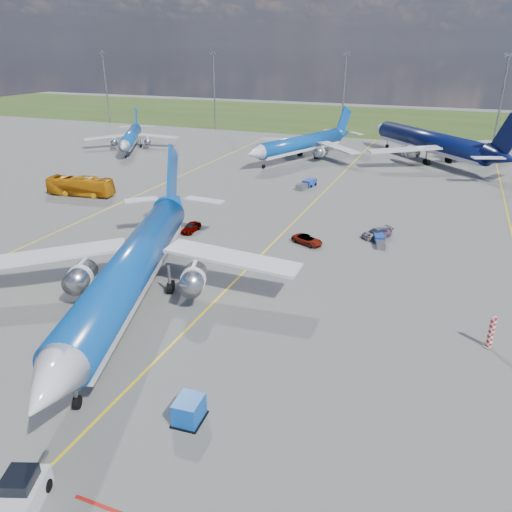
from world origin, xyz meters
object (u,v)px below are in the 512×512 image
at_px(baggage_tug_c, 307,184).
at_px(pushback_tug, 18,498).
at_px(service_car_b, 307,240).
at_px(bg_jet_nw, 132,149).
at_px(service_car_a, 191,227).
at_px(bg_jet_n, 428,161).
at_px(uld_container, 189,410).
at_px(bg_jet_nnw, 301,159).
at_px(apron_bus, 80,186).
at_px(main_airliner, 137,305).
at_px(service_car_c, 377,233).
at_px(warning_post, 491,332).
at_px(baggage_tug_w, 379,240).

bearing_deg(baggage_tug_c, pushback_tug, -74.44).
bearing_deg(service_car_b, baggage_tug_c, 41.33).
relative_size(bg_jet_nw, service_car_a, 8.49).
bearing_deg(bg_jet_n, uld_container, 42.18).
height_order(bg_jet_nnw, apron_bus, bg_jet_nnw).
relative_size(bg_jet_nw, pushback_tug, 5.44).
relative_size(bg_jet_n, service_car_b, 11.16).
xyz_separation_m(service_car_b, baggage_tug_c, (-8.14, 27.69, -0.01)).
distance_m(bg_jet_nnw, pushback_tug, 97.93).
height_order(uld_container, apron_bus, apron_bus).
bearing_deg(bg_jet_n, baggage_tug_c, 17.00).
bearing_deg(bg_jet_nw, pushback_tug, -86.51).
xyz_separation_m(pushback_tug, apron_bus, (-39.84, 53.60, 0.83)).
bearing_deg(pushback_tug, main_airliner, 88.48).
bearing_deg(bg_jet_n, service_car_c, 44.62).
bearing_deg(pushback_tug, baggage_tug_c, 73.38).
bearing_deg(pushback_tug, apron_bus, 106.55).
relative_size(bg_jet_nnw, uld_container, 17.91).
bearing_deg(uld_container, service_car_a, 114.50).
bearing_deg(main_airliner, warning_post, -10.13).
xyz_separation_m(main_airliner, service_car_a, (-5.23, 21.27, 0.67)).
relative_size(main_airliner, service_car_b, 10.75).
relative_size(warning_post, bg_jet_nnw, 0.08).
distance_m(uld_container, apron_bus, 62.84).
height_order(bg_jet_nnw, main_airliner, main_airliner).
relative_size(warning_post, pushback_tug, 0.49).
xyz_separation_m(bg_jet_nnw, baggage_tug_w, (25.24, -47.75, 0.46)).
relative_size(baggage_tug_w, baggage_tug_c, 0.78).
bearing_deg(warning_post, uld_container, -138.16).
bearing_deg(service_car_b, baggage_tug_w, -42.50).
bearing_deg(main_airliner, uld_container, -63.06).
xyz_separation_m(uld_container, service_car_c, (6.42, 41.52, -0.22)).
bearing_deg(bg_jet_nw, service_car_b, -65.81).
bearing_deg(service_car_b, main_airliner, 178.28).
bearing_deg(baggage_tug_w, apron_bus, 160.87).
distance_m(warning_post, service_car_a, 41.63).
distance_m(main_airliner, baggage_tug_c, 50.53).
bearing_deg(service_car_c, main_airliner, -80.95).
bearing_deg(service_car_c, apron_bus, -138.85).
distance_m(bg_jet_n, pushback_tug, 106.81).
bearing_deg(pushback_tug, bg_jet_nnw, 77.35).
relative_size(pushback_tug, service_car_c, 1.36).
distance_m(apron_bus, service_car_a, 28.51).
xyz_separation_m(apron_bus, service_car_c, (51.70, -2.04, -1.01)).
distance_m(bg_jet_nnw, service_car_b, 53.98).
relative_size(pushback_tug, service_car_a, 1.56).
bearing_deg(baggage_tug_c, bg_jet_n, 71.27).
relative_size(warning_post, service_car_a, 0.76).
relative_size(bg_jet_nnw, apron_bus, 3.28).
relative_size(bg_jet_nw, service_car_b, 7.69).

